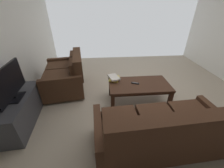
{
  "coord_description": "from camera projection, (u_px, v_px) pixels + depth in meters",
  "views": [
    {
      "loc": [
        0.86,
        2.5,
        1.89
      ],
      "look_at": [
        0.68,
        0.38,
        0.63
      ],
      "focal_mm": 22.08,
      "sensor_mm": 36.0,
      "label": 1
    }
  ],
  "objects": [
    {
      "name": "sofa_main",
      "position": [
        161.0,
        131.0,
        1.89
      ],
      "size": [
        1.85,
        0.91,
        0.87
      ],
      "color": "black",
      "rests_on": "ground"
    },
    {
      "name": "tv_remote",
      "position": [
        135.0,
        83.0,
        2.83
      ],
      "size": [
        0.16,
        0.1,
        0.02
      ],
      "color": "black",
      "rests_on": "coffee_table"
    },
    {
      "name": "loveseat_near",
      "position": [
        67.0,
        75.0,
        3.35
      ],
      "size": [
        1.05,
        1.41,
        0.88
      ],
      "color": "black",
      "rests_on": "ground"
    },
    {
      "name": "flat_tv",
      "position": [
        9.0,
        83.0,
        2.11
      ],
      "size": [
        0.22,
        0.84,
        0.55
      ],
      "color": "black",
      "rests_on": "tv_stand"
    },
    {
      "name": "tv_stand",
      "position": [
        21.0,
        111.0,
        2.39
      ],
      "size": [
        0.46,
        1.18,
        0.54
      ],
      "color": "#38383D",
      "rests_on": "ground"
    },
    {
      "name": "coffee_table",
      "position": [
        139.0,
        86.0,
        2.86
      ],
      "size": [
        1.24,
        0.66,
        0.45
      ],
      "color": "#3D2316",
      "rests_on": "ground"
    },
    {
      "name": "ground_plane",
      "position": [
        140.0,
        98.0,
        3.17
      ],
      "size": [
        5.21,
        5.49,
        0.01
      ],
      "primitive_type": "cube",
      "color": "tan"
    },
    {
      "name": "book_stack",
      "position": [
        114.0,
        78.0,
        2.95
      ],
      "size": [
        0.28,
        0.34,
        0.08
      ],
      "color": "#E0CC4C",
      "rests_on": "coffee_table"
    }
  ]
}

